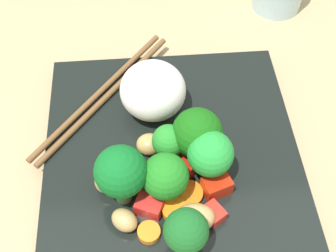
% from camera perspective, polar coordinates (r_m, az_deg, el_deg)
% --- Properties ---
extents(ground_plane, '(1.10, 1.10, 0.02)m').
position_cam_1_polar(ground_plane, '(0.51, 0.40, -3.80)').
color(ground_plane, tan).
extents(square_plate, '(0.27, 0.27, 0.01)m').
position_cam_1_polar(square_plate, '(0.50, 0.41, -2.71)').
color(square_plate, black).
rests_on(square_plate, ground_plane).
extents(rice_mound, '(0.08, 0.08, 0.06)m').
position_cam_1_polar(rice_mound, '(0.50, -1.89, 4.44)').
color(rice_mound, white).
rests_on(rice_mound, square_plate).
extents(broccoli_floret_0, '(0.05, 0.05, 0.06)m').
position_cam_1_polar(broccoli_floret_0, '(0.43, -0.34, -6.33)').
color(broccoli_floret_0, '#70B151').
rests_on(broccoli_floret_0, square_plate).
extents(broccoli_floret_1, '(0.05, 0.05, 0.07)m').
position_cam_1_polar(broccoli_floret_1, '(0.45, 3.60, -1.00)').
color(broccoli_floret_1, '#62AD49').
rests_on(broccoli_floret_1, square_plate).
extents(broccoli_floret_2, '(0.05, 0.05, 0.07)m').
position_cam_1_polar(broccoli_floret_2, '(0.43, -5.88, -5.77)').
color(broccoli_floret_2, '#74AF5F').
rests_on(broccoli_floret_2, square_plate).
extents(broccoli_floret_3, '(0.04, 0.04, 0.06)m').
position_cam_1_polar(broccoli_floret_3, '(0.41, 2.91, -12.88)').
color(broccoli_floret_3, '#76BC59').
rests_on(broccoli_floret_3, square_plate).
extents(broccoli_floret_4, '(0.03, 0.03, 0.05)m').
position_cam_1_polar(broccoli_floret_4, '(0.46, 0.05, -1.97)').
color(broccoli_floret_4, '#6BAE42').
rests_on(broccoli_floret_4, square_plate).
extents(broccoli_floret_5, '(0.05, 0.05, 0.06)m').
position_cam_1_polar(broccoli_floret_5, '(0.44, 5.27, -3.50)').
color(broccoli_floret_5, '#65AD48').
rests_on(broccoli_floret_5, square_plate).
extents(carrot_slice_0, '(0.03, 0.03, 0.01)m').
position_cam_1_polar(carrot_slice_0, '(0.45, 0.82, -10.45)').
color(carrot_slice_0, orange).
rests_on(carrot_slice_0, square_plate).
extents(carrot_slice_1, '(0.04, 0.04, 0.01)m').
position_cam_1_polar(carrot_slice_1, '(0.46, 2.50, -8.42)').
color(carrot_slice_1, orange).
rests_on(carrot_slice_1, square_plate).
extents(carrot_slice_2, '(0.03, 0.03, 0.01)m').
position_cam_1_polar(carrot_slice_2, '(0.47, -4.23, -5.92)').
color(carrot_slice_2, orange).
rests_on(carrot_slice_2, square_plate).
extents(carrot_slice_3, '(0.03, 0.03, 0.01)m').
position_cam_1_polar(carrot_slice_3, '(0.44, -2.38, -13.06)').
color(carrot_slice_3, orange).
rests_on(carrot_slice_3, square_plate).
extents(pepper_chunk_0, '(0.03, 0.03, 0.01)m').
position_cam_1_polar(pepper_chunk_0, '(0.45, 5.68, -10.75)').
color(pepper_chunk_0, red).
rests_on(pepper_chunk_0, square_plate).
extents(pepper_chunk_1, '(0.03, 0.03, 0.02)m').
position_cam_1_polar(pepper_chunk_1, '(0.46, 6.06, -7.38)').
color(pepper_chunk_1, red).
rests_on(pepper_chunk_1, square_plate).
extents(pepper_chunk_2, '(0.04, 0.04, 0.02)m').
position_cam_1_polar(pepper_chunk_2, '(0.46, 0.35, -5.74)').
color(pepper_chunk_2, red).
rests_on(pepper_chunk_2, square_plate).
extents(pepper_chunk_3, '(0.03, 0.03, 0.02)m').
position_cam_1_polar(pepper_chunk_3, '(0.45, -2.35, -9.86)').
color(pepper_chunk_3, red).
rests_on(pepper_chunk_3, square_plate).
extents(chicken_piece_0, '(0.03, 0.02, 0.02)m').
position_cam_1_polar(chicken_piece_0, '(0.48, -2.33, -2.26)').
color(chicken_piece_0, tan).
rests_on(chicken_piece_0, square_plate).
extents(chicken_piece_1, '(0.03, 0.03, 0.02)m').
position_cam_1_polar(chicken_piece_1, '(0.44, -5.43, -11.57)').
color(chicken_piece_1, tan).
rests_on(chicken_piece_1, square_plate).
extents(chicken_piece_3, '(0.04, 0.03, 0.03)m').
position_cam_1_polar(chicken_piece_3, '(0.43, 3.33, -11.30)').
color(chicken_piece_3, tan).
rests_on(chicken_piece_3, square_plate).
extents(chicken_piece_4, '(0.04, 0.05, 0.03)m').
position_cam_1_polar(chicken_piece_4, '(0.46, -7.16, -6.17)').
color(chicken_piece_4, tan).
rests_on(chicken_piece_4, square_plate).
extents(chopstick_pair, '(0.16, 0.19, 0.01)m').
position_cam_1_polar(chopstick_pair, '(0.54, -8.08, 3.87)').
color(chopstick_pair, brown).
rests_on(chopstick_pair, square_plate).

